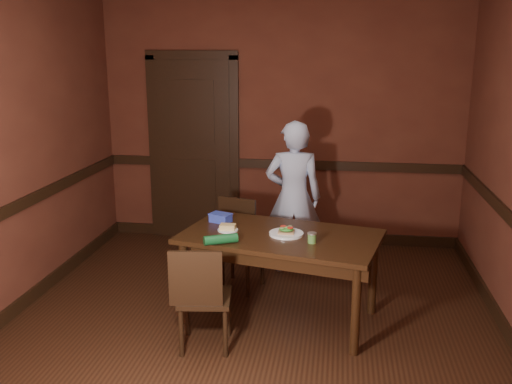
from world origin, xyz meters
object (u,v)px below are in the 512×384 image
(sauce_jar, at_px, (312,238))
(cheese_saucer, at_px, (228,228))
(chair_near, at_px, (205,296))
(sandwich_plate, at_px, (286,232))
(person, at_px, (293,197))
(chair_far, at_px, (239,246))
(food_tub, at_px, (221,218))
(dining_table, at_px, (280,277))

(sauce_jar, bearing_deg, cheese_saucer, 163.77)
(chair_near, xyz_separation_m, sandwich_plate, (0.55, 0.53, 0.34))
(person, bearing_deg, sandwich_plate, 86.68)
(chair_far, relative_size, chair_near, 1.01)
(chair_near, distance_m, person, 1.72)
(chair_near, bearing_deg, food_tub, -94.44)
(chair_far, xyz_separation_m, person, (0.45, 0.49, 0.35))
(chair_far, xyz_separation_m, cheese_saucer, (0.00, -0.54, 0.34))
(chair_near, distance_m, sandwich_plate, 0.84)
(food_tub, bearing_deg, sandwich_plate, -1.96)
(dining_table, height_order, food_tub, food_tub)
(dining_table, height_order, chair_near, chair_near)
(cheese_saucer, bearing_deg, food_tub, 115.67)
(dining_table, relative_size, food_tub, 7.31)
(cheese_saucer, relative_size, food_tub, 0.79)
(dining_table, bearing_deg, sauce_jar, -20.49)
(chair_far, xyz_separation_m, food_tub, (-0.11, -0.31, 0.36))
(sauce_jar, distance_m, cheese_saucer, 0.73)
(chair_far, bearing_deg, cheese_saucer, -73.15)
(person, distance_m, sandwich_plate, 1.07)
(chair_near, distance_m, cheese_saucer, 0.67)
(sauce_jar, bearing_deg, person, 101.32)
(cheese_saucer, bearing_deg, dining_table, -4.36)
(dining_table, distance_m, chair_near, 0.74)
(chair_far, distance_m, chair_near, 1.11)
(chair_far, xyz_separation_m, sandwich_plate, (0.49, -0.57, 0.34))
(person, bearing_deg, cheese_saucer, 61.18)
(dining_table, relative_size, sandwich_plate, 5.63)
(dining_table, xyz_separation_m, person, (0.01, 1.06, 0.39))
(person, distance_m, food_tub, 0.98)
(cheese_saucer, distance_m, food_tub, 0.25)
(person, height_order, sandwich_plate, person)
(food_tub, bearing_deg, chair_near, -65.15)
(person, bearing_deg, dining_table, 84.16)
(person, xyz_separation_m, food_tub, (-0.56, -0.81, 0.01))
(chair_near, bearing_deg, chair_far, -100.80)
(chair_far, bearing_deg, chair_near, -76.47)
(dining_table, relative_size, person, 1.03)
(chair_near, bearing_deg, sandwich_plate, -143.32)
(cheese_saucer, bearing_deg, chair_far, 90.06)
(dining_table, distance_m, food_tub, 0.72)
(chair_far, distance_m, sandwich_plate, 0.82)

